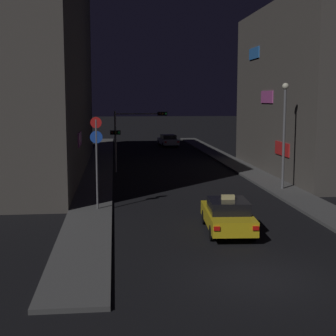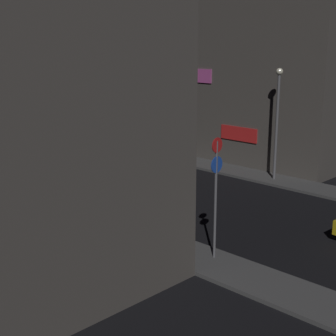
% 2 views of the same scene
% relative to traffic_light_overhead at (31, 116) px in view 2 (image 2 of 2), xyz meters
% --- Properties ---
extents(sidewalk_right, '(2.15, 57.68, 0.15)m').
position_rel_traffic_light_overhead_xyz_m(sidewalk_right, '(8.44, -0.69, -3.35)').
color(sidewalk_right, '#4C4C4C').
rests_on(sidewalk_right, ground_plane).
extents(building_facade_right, '(7.87, 18.86, 12.55)m').
position_rel_traffic_light_overhead_xyz_m(building_facade_right, '(13.41, -5.41, 2.85)').
color(building_facade_right, '#514C47').
rests_on(building_facade_right, ground_plane).
extents(traffic_light_overhead, '(4.44, 0.42, 4.65)m').
position_rel_traffic_light_overhead_xyz_m(traffic_light_overhead, '(0.00, 0.00, 0.00)').
color(traffic_light_overhead, slate).
rests_on(traffic_light_overhead, ground_plane).
extents(traffic_light_left_kerb, '(0.80, 0.42, 3.31)m').
position_rel_traffic_light_overhead_xyz_m(traffic_light_left_kerb, '(-1.80, -3.43, -1.02)').
color(traffic_light_left_kerb, slate).
rests_on(traffic_light_left_kerb, ground_plane).
extents(sign_pole_left, '(0.62, 0.10, 4.60)m').
position_rel_traffic_light_overhead_xyz_m(sign_pole_left, '(-2.77, -17.26, -0.51)').
color(sign_pole_left, slate).
rests_on(sign_pole_left, sidewalk_left).
extents(street_lamp_near_block, '(0.40, 0.40, 6.43)m').
position_rel_traffic_light_overhead_xyz_m(street_lamp_near_block, '(8.38, -12.66, 0.68)').
color(street_lamp_near_block, slate).
rests_on(street_lamp_near_block, sidewalk_right).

